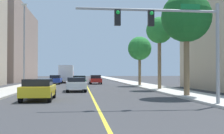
{
  "coord_description": "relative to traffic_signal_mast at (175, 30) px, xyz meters",
  "views": [
    {
      "loc": [
        -0.92,
        -4.66,
        1.86
      ],
      "look_at": [
        1.37,
        15.35,
        2.25
      ],
      "focal_mm": 44.79,
      "sensor_mm": 36.0,
      "label": 1
    }
  ],
  "objects": [
    {
      "name": "street_lamp",
      "position": [
        -10.92,
        15.25,
        0.88
      ],
      "size": [
        0.56,
        0.28,
        8.89
      ],
      "color": "gray",
      "rests_on": "sidewalk_left"
    },
    {
      "name": "sidewalk_right",
      "position": [
        3.69,
        32.06,
        -4.07
      ],
      "size": [
        3.31,
        168.0,
        0.15
      ],
      "primitive_type": "cube",
      "color": "beige",
      "rests_on": "ground"
    },
    {
      "name": "car_blue",
      "position": [
        -8.96,
        30.0,
        -3.4
      ],
      "size": [
        1.83,
        4.44,
        1.43
      ],
      "rotation": [
        0.0,
        0.0,
        3.12
      ],
      "color": "#1E389E",
      "rests_on": "ground"
    },
    {
      "name": "car_red",
      "position": [
        -2.7,
        30.05,
        -3.41
      ],
      "size": [
        1.9,
        4.63,
        1.43
      ],
      "rotation": [
        0.0,
        0.0,
        0.02
      ],
      "color": "red",
      "rests_on": "ground"
    },
    {
      "name": "traffic_signal_mast",
      "position": [
        0.0,
        0.0,
        0.0
      ],
      "size": [
        7.89,
        0.36,
        5.52
      ],
      "color": "gray",
      "rests_on": "sidewalk_right"
    },
    {
      "name": "delivery_truck",
      "position": [
        -7.56,
        36.94,
        -2.5
      ],
      "size": [
        2.42,
        8.63,
        3.09
      ],
      "rotation": [
        0.0,
        0.0,
        0.0
      ],
      "color": "red",
      "rests_on": "ground"
    },
    {
      "name": "car_green",
      "position": [
        -5.19,
        22.22,
        -3.4
      ],
      "size": [
        1.91,
        4.48,
        1.44
      ],
      "rotation": [
        0.0,
        0.0,
        -0.03
      ],
      "color": "#196638",
      "rests_on": "ground"
    },
    {
      "name": "palm_far",
      "position": [
        2.87,
        22.33,
        0.9
      ],
      "size": [
        3.17,
        3.17,
        6.54
      ],
      "color": "brown",
      "rests_on": "sidewalk_right"
    },
    {
      "name": "palm_mid",
      "position": [
        3.17,
        13.92,
        2.04
      ],
      "size": [
        2.78,
        2.78,
        7.54
      ],
      "color": "brown",
      "rests_on": "sidewalk_right"
    },
    {
      "name": "car_white",
      "position": [
        -5.51,
        12.75,
        -3.41
      ],
      "size": [
        2.05,
        4.23,
        1.37
      ],
      "rotation": [
        0.0,
        0.0,
        0.04
      ],
      "color": "white",
      "rests_on": "ground"
    },
    {
      "name": "ground",
      "position": [
        -4.19,
        32.06,
        -4.15
      ],
      "size": [
        192.0,
        192.0,
        0.0
      ],
      "primitive_type": "plane",
      "color": "#38383A"
    },
    {
      "name": "palm_near",
      "position": [
        2.81,
        5.51,
        1.81
      ],
      "size": [
        3.75,
        3.75,
        7.74
      ],
      "color": "brown",
      "rests_on": "sidewalk_right"
    },
    {
      "name": "car_yellow",
      "position": [
        -7.85,
        4.36,
        -3.39
      ],
      "size": [
        1.97,
        4.0,
        1.43
      ],
      "rotation": [
        0.0,
        0.0,
        -0.0
      ],
      "color": "gold",
      "rests_on": "ground"
    },
    {
      "name": "sidewalk_left",
      "position": [
        -12.07,
        32.06,
        -4.07
      ],
      "size": [
        3.31,
        168.0,
        0.15
      ],
      "primitive_type": "cube",
      "color": "#B2ADA3",
      "rests_on": "ground"
    },
    {
      "name": "lane_marking_center",
      "position": [
        -4.19,
        32.06,
        -4.14
      ],
      "size": [
        0.16,
        144.0,
        0.01
      ],
      "primitive_type": "cube",
      "color": "yellow",
      "rests_on": "ground"
    }
  ]
}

